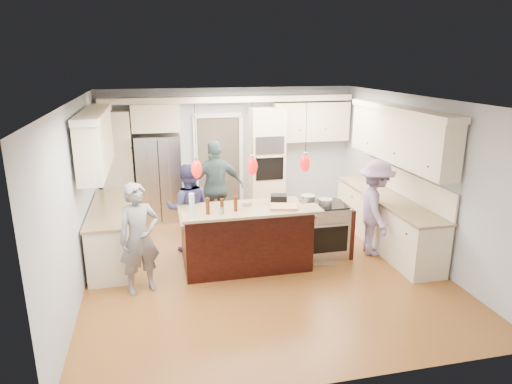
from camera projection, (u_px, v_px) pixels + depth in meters
ground_plane at (261, 264)px, 7.61m from camera, size 6.00×6.00×0.00m
room_shell at (261, 157)px, 7.09m from camera, size 5.54×6.04×2.72m
refrigerator at (159, 178)px, 9.49m from camera, size 0.90×0.70×1.80m
oven_column at (266, 161)px, 9.94m from camera, size 0.72×0.69×2.30m
back_upper_cabinets at (196, 139)px, 9.56m from camera, size 5.30×0.61×2.54m
right_counter_run at (390, 189)px, 8.11m from camera, size 0.64×3.10×2.51m
left_cabinets at (106, 199)px, 7.54m from camera, size 0.64×2.30×2.51m
kitchen_island at (245, 236)px, 7.48m from camera, size 2.10×1.46×1.12m
island_range at (324, 230)px, 7.86m from camera, size 0.82×0.71×0.92m
pendant_lights at (252, 166)px, 6.57m from camera, size 1.75×0.15×1.03m
person_bar_end at (139, 239)px, 6.51m from camera, size 0.70×0.57×1.64m
person_far_left at (188, 208)px, 7.95m from camera, size 0.80×0.65×1.57m
person_far_right at (216, 188)px, 8.74m from camera, size 1.10×0.52×1.82m
person_range_side at (375, 208)px, 7.81m from camera, size 0.83×1.18×1.67m
floor_rug at (310, 253)px, 7.99m from camera, size 0.85×1.09×0.01m
water_bottle at (192, 205)px, 6.47m from camera, size 0.10×0.10×0.34m
beer_bottle_a at (208, 206)px, 6.59m from camera, size 0.07×0.07×0.24m
beer_bottle_b at (222, 206)px, 6.62m from camera, size 0.06×0.06×0.22m
beer_bottle_c at (236, 204)px, 6.73m from camera, size 0.06×0.06×0.23m
drink_can at (221, 211)px, 6.61m from camera, size 0.07×0.07×0.11m
cutting_board at (284, 207)px, 6.90m from camera, size 0.47×0.38×0.03m
pot_large at (308, 199)px, 7.76m from camera, size 0.24×0.24×0.14m
pot_small at (325, 202)px, 7.64m from camera, size 0.23×0.23×0.11m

